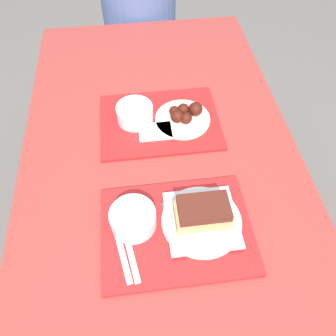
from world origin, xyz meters
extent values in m
plane|color=#605B56|center=(0.00, 0.00, 0.00)|extent=(12.00, 12.00, 0.00)
cube|color=maroon|center=(0.00, 0.00, 0.75)|extent=(0.94, 1.88, 0.04)
cylinder|color=maroon|center=(-0.41, 0.86, 0.36)|extent=(0.07, 0.07, 0.73)
cylinder|color=maroon|center=(0.41, 0.86, 0.36)|extent=(0.07, 0.07, 0.73)
cube|color=maroon|center=(0.00, 1.16, 0.41)|extent=(0.89, 0.28, 0.04)
cylinder|color=maroon|center=(-0.39, 1.16, 0.20)|extent=(0.06, 0.06, 0.39)
cylinder|color=maroon|center=(0.39, 1.16, 0.20)|extent=(0.06, 0.06, 0.39)
cube|color=red|center=(0.01, -0.18, 0.77)|extent=(0.43, 0.32, 0.01)
cube|color=red|center=(0.01, 0.25, 0.77)|extent=(0.43, 0.32, 0.01)
cylinder|color=silver|center=(-0.11, -0.15, 0.81)|extent=(0.13, 0.13, 0.06)
cylinder|color=beige|center=(-0.11, -0.15, 0.83)|extent=(0.11, 0.11, 0.01)
cylinder|color=beige|center=(0.09, -0.16, 0.78)|extent=(0.23, 0.23, 0.01)
cube|color=silver|center=(0.09, -0.16, 0.79)|extent=(0.20, 0.20, 0.01)
cube|color=tan|center=(0.09, -0.16, 0.82)|extent=(0.16, 0.08, 0.05)
cube|color=#4C1E14|center=(0.09, -0.16, 0.86)|extent=(0.14, 0.09, 0.03)
cube|color=white|center=(-0.14, -0.23, 0.78)|extent=(0.05, 0.17, 0.00)
cube|color=white|center=(-0.12, -0.23, 0.78)|extent=(0.05, 0.17, 0.00)
cube|color=teal|center=(0.00, -0.11, 0.78)|extent=(0.04, 0.03, 0.01)
cylinder|color=silver|center=(-0.07, 0.27, 0.81)|extent=(0.13, 0.13, 0.06)
cylinder|color=beige|center=(-0.07, 0.27, 0.83)|extent=(0.11, 0.11, 0.01)
cylinder|color=beige|center=(0.10, 0.25, 0.78)|extent=(0.20, 0.20, 0.01)
sphere|color=#42140C|center=(0.14, 0.26, 0.81)|extent=(0.05, 0.05, 0.05)
sphere|color=#42140C|center=(0.10, 0.27, 0.81)|extent=(0.04, 0.04, 0.04)
sphere|color=#42140C|center=(0.07, 0.27, 0.80)|extent=(0.04, 0.04, 0.04)
sphere|color=#42140C|center=(0.07, 0.24, 0.81)|extent=(0.05, 0.05, 0.05)
sphere|color=#42140C|center=(0.10, 0.23, 0.81)|extent=(0.04, 0.04, 0.04)
cube|color=white|center=(-0.01, 0.20, 0.78)|extent=(0.11, 0.08, 0.01)
cylinder|color=#4C6093|center=(0.00, 1.16, 0.69)|extent=(0.39, 0.39, 0.52)
camera|label=1|loc=(-0.06, -0.58, 1.63)|focal=35.00mm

